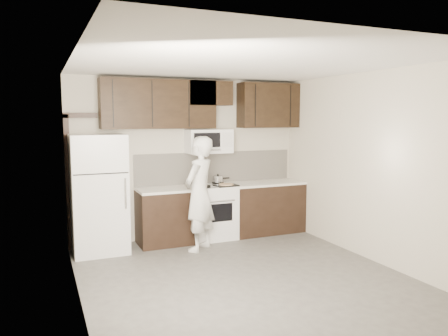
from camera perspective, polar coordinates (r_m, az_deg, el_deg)
floor at (r=5.75m, az=2.82°, el=-14.24°), size 4.50×4.50×0.00m
back_wall at (r=7.50m, az=-4.67°, el=1.24°), size 4.00×0.00×4.00m
ceiling at (r=5.42m, az=2.98°, el=13.52°), size 4.50×4.50×0.00m
counter_run at (r=7.56m, az=0.50°, el=-5.55°), size 2.95×0.64×0.91m
stove at (r=7.45m, az=-1.64°, el=-5.71°), size 0.76×0.66×0.94m
backsplash at (r=7.68m, az=-1.09°, el=0.11°), size 2.90×0.02×0.54m
upper_cabinets at (r=7.37m, az=-2.75°, el=8.42°), size 3.48×0.35×0.78m
microwave at (r=7.40m, az=-2.01°, el=3.52°), size 0.76×0.42×0.40m
refrigerator at (r=6.87m, az=-16.04°, el=-3.27°), size 0.80×0.76×1.80m
door_trim at (r=7.10m, az=-19.41°, el=-0.24°), size 0.50×0.08×2.12m
saucepan at (r=7.56m, az=-0.79°, el=-1.53°), size 0.31×0.18×0.17m
baking_tray at (r=7.30m, az=0.28°, el=-2.29°), size 0.40×0.31×0.02m
pizza at (r=7.29m, az=0.28°, el=-2.14°), size 0.27×0.27×0.02m
person at (r=6.72m, az=-3.25°, el=-3.38°), size 0.76×0.74×1.77m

